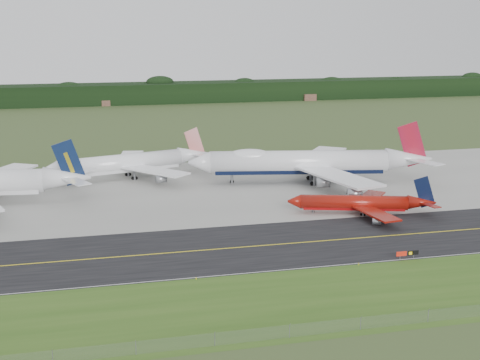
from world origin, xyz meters
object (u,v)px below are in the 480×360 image
object	(u,v)px
jet_red_737	(362,203)
jet_ba_747	(308,162)
taxiway_sign	(407,253)
jet_star_tail	(130,163)

from	to	relation	value
jet_red_737	jet_ba_747	bearing A→B (deg)	93.95
jet_ba_747	taxiway_sign	world-z (taller)	jet_ba_747
jet_red_737	jet_star_tail	bearing A→B (deg)	134.91
jet_ba_747	taxiway_sign	size ratio (longest dim) A/B	14.94
jet_star_tail	taxiway_sign	bearing A→B (deg)	-60.34
jet_red_737	taxiway_sign	distance (m)	34.17
jet_ba_747	jet_red_737	bearing A→B (deg)	-86.05
jet_ba_747	jet_star_tail	bearing A→B (deg)	159.88
jet_star_tail	taxiway_sign	world-z (taller)	jet_star_tail
jet_ba_747	jet_red_737	xyz separation A→B (m)	(2.49, -36.10, -3.62)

